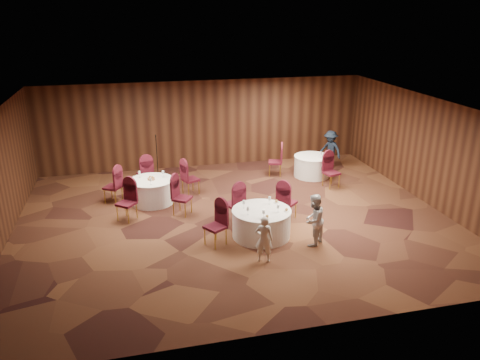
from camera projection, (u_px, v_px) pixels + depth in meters
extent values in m
plane|color=black|center=(235.00, 219.00, 13.28)|extent=(12.00, 12.00, 0.00)
plane|color=silver|center=(234.00, 108.00, 12.17)|extent=(12.00, 12.00, 0.00)
plane|color=black|center=(205.00, 124.00, 17.29)|extent=(12.00, 0.00, 12.00)
plane|color=black|center=(298.00, 255.00, 8.17)|extent=(12.00, 0.00, 12.00)
plane|color=black|center=(429.00, 151.00, 14.04)|extent=(0.00, 10.00, 10.00)
cylinder|color=white|center=(261.00, 223.00, 12.20)|extent=(1.51, 1.51, 0.72)
cylinder|color=white|center=(262.00, 211.00, 12.07)|extent=(1.54, 1.54, 0.03)
cylinder|color=white|center=(152.00, 191.00, 14.32)|extent=(1.33, 1.33, 0.72)
cylinder|color=white|center=(151.00, 180.00, 14.19)|extent=(1.35, 1.35, 0.03)
cylinder|color=white|center=(312.00, 166.00, 16.56)|extent=(1.25, 1.25, 0.72)
cylinder|color=white|center=(312.00, 157.00, 16.44)|extent=(1.28, 1.28, 0.03)
cylinder|color=silver|center=(248.00, 215.00, 11.80)|extent=(0.06, 0.06, 0.01)
cylinder|color=silver|center=(248.00, 212.00, 11.78)|extent=(0.01, 0.01, 0.11)
cone|color=silver|center=(248.00, 209.00, 11.74)|extent=(0.08, 0.08, 0.10)
cylinder|color=silver|center=(269.00, 204.00, 12.43)|extent=(0.06, 0.06, 0.01)
cylinder|color=silver|center=(269.00, 202.00, 12.41)|extent=(0.01, 0.01, 0.11)
cone|color=silver|center=(270.00, 198.00, 12.37)|extent=(0.08, 0.08, 0.10)
cylinder|color=silver|center=(244.00, 208.00, 12.19)|extent=(0.06, 0.06, 0.01)
cylinder|color=silver|center=(244.00, 206.00, 12.17)|extent=(0.01, 0.01, 0.11)
cone|color=silver|center=(244.00, 202.00, 12.14)|extent=(0.08, 0.08, 0.10)
cylinder|color=silver|center=(278.00, 212.00, 11.95)|extent=(0.06, 0.06, 0.01)
cylinder|color=silver|center=(278.00, 210.00, 11.93)|extent=(0.01, 0.01, 0.11)
cone|color=silver|center=(278.00, 206.00, 11.89)|extent=(0.08, 0.08, 0.10)
cylinder|color=silver|center=(263.00, 217.00, 11.64)|extent=(0.06, 0.06, 0.01)
cylinder|color=silver|center=(264.00, 215.00, 11.62)|extent=(0.01, 0.01, 0.11)
cone|color=silver|center=(264.00, 211.00, 11.58)|extent=(0.08, 0.08, 0.10)
cylinder|color=white|center=(267.00, 218.00, 11.61)|extent=(0.15, 0.15, 0.01)
sphere|color=#9E6B33|center=(267.00, 216.00, 11.60)|extent=(0.08, 0.08, 0.08)
cylinder|color=white|center=(286.00, 211.00, 12.00)|extent=(0.15, 0.15, 0.01)
sphere|color=#9E6B33|center=(287.00, 209.00, 11.99)|extent=(0.08, 0.08, 0.08)
cylinder|color=white|center=(276.00, 202.00, 12.52)|extent=(0.15, 0.15, 0.01)
sphere|color=#9E6B33|center=(276.00, 201.00, 12.51)|extent=(0.08, 0.08, 0.08)
cylinder|color=silver|center=(163.00, 177.00, 14.39)|extent=(0.06, 0.06, 0.01)
cylinder|color=silver|center=(163.00, 175.00, 14.37)|extent=(0.01, 0.01, 0.11)
cone|color=silver|center=(163.00, 172.00, 14.33)|extent=(0.08, 0.08, 0.10)
cylinder|color=silver|center=(140.00, 178.00, 14.35)|extent=(0.06, 0.06, 0.01)
cylinder|color=silver|center=(140.00, 176.00, 14.33)|extent=(0.01, 0.01, 0.11)
cone|color=silver|center=(139.00, 173.00, 14.29)|extent=(0.08, 0.08, 0.10)
cylinder|color=silver|center=(151.00, 185.00, 13.79)|extent=(0.06, 0.06, 0.01)
cylinder|color=silver|center=(151.00, 183.00, 13.77)|extent=(0.01, 0.01, 0.11)
cone|color=silver|center=(151.00, 179.00, 13.73)|extent=(0.08, 0.08, 0.10)
cylinder|color=#92613A|center=(151.00, 179.00, 14.18)|extent=(0.22, 0.22, 0.06)
sphere|color=#9E6B33|center=(150.00, 177.00, 14.17)|extent=(0.07, 0.07, 0.07)
sphere|color=#9E6B33|center=(152.00, 177.00, 14.15)|extent=(0.07, 0.07, 0.07)
cylinder|color=silver|center=(321.00, 158.00, 16.25)|extent=(0.06, 0.06, 0.01)
cylinder|color=silver|center=(321.00, 156.00, 16.23)|extent=(0.01, 0.01, 0.11)
cone|color=silver|center=(321.00, 153.00, 16.19)|extent=(0.08, 0.08, 0.10)
cylinder|color=black|center=(158.00, 177.00, 16.57)|extent=(0.24, 0.24, 0.02)
cylinder|color=black|center=(157.00, 156.00, 16.30)|extent=(0.02, 0.02, 1.52)
cylinder|color=black|center=(156.00, 136.00, 16.09)|extent=(0.04, 0.12, 0.04)
imported|color=silver|center=(264.00, 239.00, 10.89)|extent=(0.49, 0.40, 1.16)
imported|color=silver|center=(314.00, 220.00, 11.65)|extent=(0.83, 0.82, 1.35)
imported|color=black|center=(330.00, 149.00, 17.30)|extent=(0.92, 1.06, 1.42)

